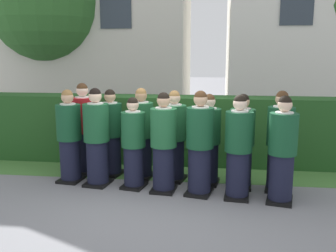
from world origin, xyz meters
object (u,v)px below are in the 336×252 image
object	(u,v)px
student_rear_row_1	(111,135)
student_rear_row_6	(280,144)
student_front_row_2	(133,145)
student_front_row_4	(200,146)
student_rear_row_3	(174,138)
student_front_row_0	(69,138)
student_rear_row_4	(209,142)
student_front_row_1	(97,139)
student_in_red_blazer	(84,130)
student_front_row_6	(282,152)
student_rear_row_5	(242,144)
student_rear_row_2	(142,136)
student_front_row_3	(164,145)
student_front_row_5	(238,150)

from	to	relation	value
student_rear_row_1	student_rear_row_6	world-z (taller)	student_rear_row_6
student_front_row_2	student_rear_row_1	distance (m)	0.84
student_front_row_4	student_rear_row_3	xyz separation A→B (m)	(-0.48, 0.64, -0.03)
student_front_row_0	student_rear_row_4	size ratio (longest dim) A/B	1.04
student_front_row_1	student_front_row_0	bearing A→B (deg)	166.82
student_rear_row_6	student_rear_row_3	bearing A→B (deg)	170.16
student_front_row_2	student_in_red_blazer	bearing A→B (deg)	147.46
student_front_row_6	student_rear_row_5	world-z (taller)	student_front_row_6
student_front_row_1	student_rear_row_6	world-z (taller)	student_front_row_1
student_rear_row_2	student_rear_row_5	world-z (taller)	student_rear_row_2
student_front_row_0	student_front_row_4	distance (m)	2.35
student_front_row_1	student_rear_row_4	distance (m)	1.93
student_front_row_1	student_front_row_3	world-z (taller)	student_front_row_1
student_rear_row_5	student_rear_row_2	bearing A→B (deg)	170.31
student_front_row_4	student_front_row_6	bearing A→B (deg)	-8.32
student_front_row_1	student_in_red_blazer	world-z (taller)	student_in_red_blazer
student_rear_row_4	student_front_row_2	bearing A→B (deg)	-164.27
student_front_row_1	student_rear_row_3	distance (m)	1.36
student_front_row_1	student_front_row_2	distance (m)	0.66
student_rear_row_6	student_front_row_1	bearing A→B (deg)	-178.27
student_front_row_2	student_front_row_6	distance (m)	2.41
student_front_row_0	student_rear_row_1	bearing A→B (deg)	34.62
student_rear_row_1	student_rear_row_2	bearing A→B (deg)	-8.07
student_rear_row_2	student_rear_row_4	world-z (taller)	student_rear_row_2
student_front_row_5	student_front_row_0	bearing A→B (deg)	171.27
student_front_row_4	student_rear_row_3	world-z (taller)	student_front_row_4
student_front_row_2	student_front_row_3	xyz separation A→B (m)	(0.53, -0.11, 0.05)
student_front_row_1	student_front_row_5	xyz separation A→B (m)	(2.38, -0.32, -0.02)
student_front_row_1	student_front_row_5	distance (m)	2.41
student_front_row_6	student_front_row_0	bearing A→B (deg)	171.32
student_front_row_3	student_rear_row_3	distance (m)	0.59
student_front_row_2	student_rear_row_5	distance (m)	1.83
student_rear_row_4	student_rear_row_5	size ratio (longest dim) A/B	0.99
student_in_red_blazer	student_rear_row_1	world-z (taller)	student_in_red_blazer
student_front_row_3	student_in_red_blazer	world-z (taller)	student_in_red_blazer
student_front_row_5	student_rear_row_3	distance (m)	1.31
student_front_row_5	student_front_row_1	bearing A→B (deg)	172.29
student_rear_row_4	student_front_row_3	bearing A→B (deg)	-147.18
student_rear_row_2	student_rear_row_6	world-z (taller)	student_rear_row_6
student_front_row_6	student_rear_row_4	size ratio (longest dim) A/B	1.04
student_rear_row_6	student_front_row_6	bearing A→B (deg)	-94.75
student_front_row_4	student_rear_row_1	world-z (taller)	student_front_row_4
student_in_red_blazer	student_rear_row_4	world-z (taller)	student_in_red_blazer
student_front_row_6	student_in_red_blazer	size ratio (longest dim) A/B	0.96
student_front_row_3	student_rear_row_4	xyz separation A→B (m)	(0.73, 0.47, -0.03)
student_front_row_5	student_rear_row_2	bearing A→B (deg)	154.61
student_front_row_1	student_rear_row_5	xyz separation A→B (m)	(2.47, 0.18, -0.04)
student_rear_row_4	student_rear_row_6	xyz separation A→B (m)	(1.17, -0.20, 0.04)
student_front_row_4	student_front_row_6	distance (m)	1.27
student_front_row_4	student_front_row_6	size ratio (longest dim) A/B	1.02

